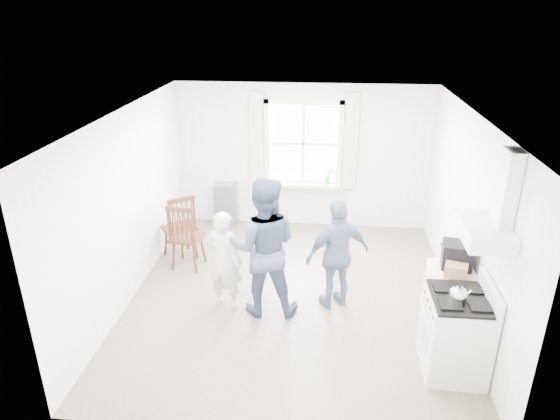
% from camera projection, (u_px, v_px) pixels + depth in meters
% --- Properties ---
extents(room_shell, '(4.62, 5.12, 2.64)m').
position_uv_depth(room_shell, '(293.00, 211.00, 6.61)').
color(room_shell, '#786A5C').
rests_on(room_shell, ground).
extents(window_assembly, '(1.88, 0.24, 1.70)m').
position_uv_depth(window_assembly, '(303.00, 149.00, 8.79)').
color(window_assembly, white).
rests_on(window_assembly, room_shell).
extents(range_hood, '(0.45, 0.76, 0.94)m').
position_uv_depth(range_hood, '(492.00, 216.00, 4.95)').
color(range_hood, white).
rests_on(range_hood, room_shell).
extents(shelf_unit, '(0.40, 0.30, 0.80)m').
position_uv_depth(shelf_unit, '(226.00, 204.00, 9.22)').
color(shelf_unit, slate).
rests_on(shelf_unit, ground).
extents(gas_stove, '(0.68, 0.76, 1.12)m').
position_uv_depth(gas_stove, '(456.00, 333.00, 5.52)').
color(gas_stove, silver).
rests_on(gas_stove, ground).
extents(kettle, '(0.19, 0.19, 0.27)m').
position_uv_depth(kettle, '(458.00, 295.00, 5.21)').
color(kettle, silver).
rests_on(kettle, gas_stove).
extents(low_cabinet, '(0.50, 0.55, 0.90)m').
position_uv_depth(low_cabinet, '(448.00, 301.00, 6.17)').
color(low_cabinet, white).
rests_on(low_cabinet, ground).
extents(stereo_stack, '(0.40, 0.37, 0.31)m').
position_uv_depth(stereo_stack, '(457.00, 255.00, 5.99)').
color(stereo_stack, black).
rests_on(stereo_stack, low_cabinet).
extents(cardboard_box, '(0.29, 0.24, 0.16)m').
position_uv_depth(cardboard_box, '(456.00, 271.00, 5.79)').
color(cardboard_box, '#A3714E').
rests_on(cardboard_box, low_cabinet).
extents(windsor_chair_a, '(0.65, 0.65, 1.11)m').
position_uv_depth(windsor_chair_a, '(181.00, 221.00, 7.84)').
color(windsor_chair_a, '#412115').
rests_on(windsor_chair_a, ground).
extents(windsor_chair_b, '(0.52, 0.51, 1.09)m').
position_uv_depth(windsor_chair_b, '(183.00, 231.00, 7.54)').
color(windsor_chair_b, '#412115').
rests_on(windsor_chair_b, ground).
extents(person_left, '(0.64, 0.64, 1.41)m').
position_uv_depth(person_left, '(224.00, 260.00, 6.60)').
color(person_left, silver).
rests_on(person_left, ground).
extents(person_mid, '(0.98, 0.98, 1.89)m').
position_uv_depth(person_mid, '(264.00, 247.00, 6.42)').
color(person_mid, '#3F4F76').
rests_on(person_mid, ground).
extents(person_right, '(1.22, 1.22, 1.55)m').
position_uv_depth(person_right, '(338.00, 255.00, 6.60)').
color(person_right, navy).
rests_on(person_right, ground).
extents(potted_plant, '(0.22, 0.22, 0.30)m').
position_uv_depth(potted_plant, '(328.00, 176.00, 8.85)').
color(potted_plant, '#347639').
rests_on(potted_plant, window_assembly).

